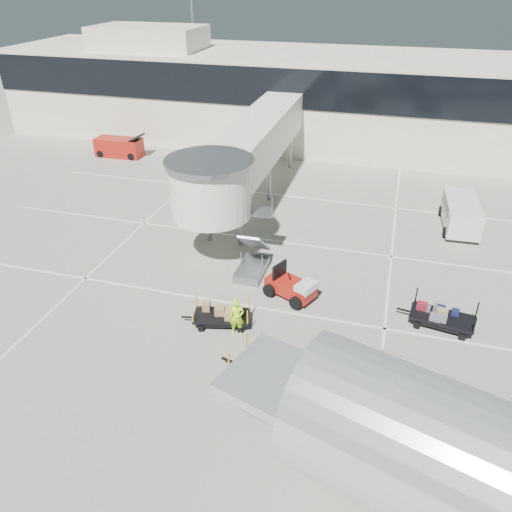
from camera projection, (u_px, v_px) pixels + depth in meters
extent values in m
plane|color=gray|center=(251.00, 333.00, 23.26)|extent=(140.00, 140.00, 0.00)
cube|color=silver|center=(262.00, 308.00, 24.92)|extent=(40.00, 0.15, 0.02)
cube|color=silver|center=(292.00, 243.00, 30.73)|extent=(40.00, 0.15, 0.02)
cube|color=silver|center=(312.00, 199.00, 36.54)|extent=(40.00, 0.15, 0.02)
cube|color=silver|center=(392.00, 248.00, 30.15)|extent=(0.15, 30.00, 0.02)
cube|color=silver|center=(151.00, 217.00, 33.90)|extent=(0.15, 30.00, 0.02)
cube|color=beige|center=(341.00, 100.00, 46.14)|extent=(64.00, 12.00, 8.00)
cube|color=black|center=(334.00, 92.00, 40.11)|extent=(64.00, 0.12, 3.20)
cube|color=beige|center=(149.00, 37.00, 46.17)|extent=(10.00, 6.00, 2.00)
cylinder|color=gray|center=(194.00, 47.00, 51.44)|extent=(0.36, 0.36, 15.00)
cube|color=silver|center=(256.00, 141.00, 34.48)|extent=(3.00, 18.00, 2.80)
cylinder|color=silver|center=(211.00, 190.00, 27.00)|extent=(4.40, 4.40, 3.00)
cylinder|color=gray|center=(209.00, 162.00, 26.20)|extent=(4.80, 4.80, 0.25)
cylinder|color=gray|center=(209.00, 219.00, 30.34)|extent=(0.28, 0.28, 2.90)
cylinder|color=gray|center=(240.00, 223.00, 29.87)|extent=(0.28, 0.28, 2.90)
cylinder|color=gray|center=(242.00, 178.00, 36.15)|extent=(0.28, 0.28, 2.90)
cylinder|color=gray|center=(269.00, 181.00, 35.68)|extent=(0.28, 0.28, 2.90)
cylinder|color=gray|center=(267.00, 149.00, 41.96)|extent=(0.28, 0.28, 2.90)
cylinder|color=gray|center=(290.00, 151.00, 41.49)|extent=(0.28, 0.28, 2.90)
cube|color=gray|center=(252.00, 269.00, 27.61)|extent=(1.40, 2.60, 0.50)
cube|color=gray|center=(255.00, 243.00, 27.43)|extent=(1.20, 2.60, 2.06)
cube|color=gray|center=(261.00, 212.00, 27.96)|extent=(1.40, 1.20, 0.12)
cube|color=#9A170E|center=(291.00, 287.00, 25.53)|extent=(2.83, 2.17, 0.64)
cube|color=silver|center=(306.00, 287.00, 24.78)|extent=(1.16, 1.37, 0.37)
cube|color=black|center=(279.00, 271.00, 25.62)|extent=(0.56, 1.02, 0.96)
cylinder|color=black|center=(269.00, 291.00, 25.67)|extent=(0.73, 0.52, 0.68)
cylinder|color=black|center=(285.00, 279.00, 26.58)|extent=(0.73, 0.52, 0.68)
cylinder|color=black|center=(296.00, 303.00, 24.72)|extent=(0.73, 0.52, 0.68)
cylinder|color=black|center=(312.00, 291.00, 25.63)|extent=(0.73, 0.52, 0.68)
cube|color=black|center=(442.00, 317.00, 23.42)|extent=(3.09, 1.91, 0.12)
cube|color=black|center=(442.00, 320.00, 23.50)|extent=(2.77, 1.65, 0.24)
cube|color=black|center=(404.00, 310.00, 24.15)|extent=(0.68, 0.19, 0.08)
cylinder|color=black|center=(417.00, 325.00, 23.47)|extent=(0.35, 0.19, 0.33)
cylinder|color=black|center=(421.00, 311.00, 24.48)|extent=(0.35, 0.19, 0.33)
cylinder|color=black|center=(462.00, 337.00, 22.72)|extent=(0.35, 0.19, 0.33)
cylinder|color=black|center=(465.00, 321.00, 23.73)|extent=(0.35, 0.19, 0.33)
cylinder|color=black|center=(411.00, 310.00, 23.20)|extent=(0.07, 0.07, 0.87)
cylinder|color=black|center=(416.00, 295.00, 24.22)|extent=(0.07, 0.07, 0.87)
cylinder|color=black|center=(475.00, 326.00, 22.18)|extent=(0.07, 0.07, 0.87)
cylinder|color=black|center=(477.00, 310.00, 23.19)|extent=(0.07, 0.07, 0.87)
cube|color=olive|center=(432.00, 306.00, 23.80)|extent=(0.48, 0.40, 0.38)
cube|color=olive|center=(435.00, 311.00, 23.48)|extent=(0.40, 0.33, 0.35)
cube|color=maroon|center=(435.00, 315.00, 23.27)|extent=(0.51, 0.39, 0.26)
cube|color=#13153B|center=(437.00, 308.00, 23.61)|extent=(0.43, 0.31, 0.38)
cube|color=#57585D|center=(467.00, 314.00, 23.30)|extent=(0.49, 0.42, 0.32)
cube|color=maroon|center=(447.00, 312.00, 23.34)|extent=(0.42, 0.37, 0.40)
cube|color=maroon|center=(429.00, 312.00, 23.37)|extent=(0.51, 0.42, 0.41)
cube|color=olive|center=(433.00, 307.00, 23.80)|extent=(0.43, 0.37, 0.29)
cube|color=black|center=(271.00, 374.00, 20.11)|extent=(3.46, 2.26, 0.13)
cube|color=black|center=(271.00, 377.00, 20.21)|extent=(3.10, 1.96, 0.27)
cube|color=black|center=(229.00, 361.00, 21.00)|extent=(0.74, 0.25, 0.08)
cylinder|color=black|center=(238.00, 383.00, 20.23)|extent=(0.39, 0.23, 0.36)
cylinder|color=black|center=(255.00, 362.00, 21.32)|extent=(0.39, 0.23, 0.36)
cylinder|color=black|center=(288.00, 403.00, 19.31)|extent=(0.39, 0.23, 0.36)
cylinder|color=black|center=(303.00, 379.00, 20.39)|extent=(0.39, 0.23, 0.36)
cylinder|color=#E19D0B|center=(229.00, 363.00, 19.96)|extent=(0.07, 0.07, 0.96)
cylinder|color=#E19D0B|center=(247.00, 343.00, 21.04)|extent=(0.07, 0.07, 0.96)
cylinder|color=#E19D0B|center=(299.00, 390.00, 18.69)|extent=(0.07, 0.07, 0.96)
cylinder|color=#E19D0B|center=(314.00, 367.00, 19.78)|extent=(0.07, 0.07, 0.96)
cube|color=#926946|center=(282.00, 380.00, 19.39)|extent=(0.64, 0.52, 0.52)
cube|color=#926946|center=(261.00, 371.00, 19.77)|extent=(0.66, 0.55, 0.55)
cube|color=#926946|center=(295.00, 376.00, 19.51)|extent=(0.57, 0.54, 0.57)
cube|color=#926946|center=(285.00, 382.00, 19.30)|extent=(0.76, 0.53, 0.44)
cube|color=#926946|center=(266.00, 364.00, 20.24)|extent=(0.71, 0.69, 0.39)
cube|color=#926946|center=(284.00, 383.00, 19.28)|extent=(0.65, 0.60, 0.45)
cube|color=black|center=(222.00, 316.00, 23.58)|extent=(2.86, 1.87, 0.11)
cube|color=black|center=(222.00, 319.00, 23.66)|extent=(2.56, 1.62, 0.22)
cube|color=black|center=(188.00, 317.00, 23.72)|extent=(0.62, 0.21, 0.07)
cylinder|color=black|center=(201.00, 329.00, 23.28)|extent=(0.32, 0.19, 0.30)
cylinder|color=black|center=(204.00, 313.00, 24.30)|extent=(0.32, 0.19, 0.30)
cylinder|color=black|center=(240.00, 330.00, 23.20)|extent=(0.32, 0.19, 0.30)
cylinder|color=black|center=(242.00, 315.00, 24.22)|extent=(0.32, 0.19, 0.30)
cylinder|color=#E19D0B|center=(193.00, 316.00, 22.92)|extent=(0.06, 0.06, 0.79)
cylinder|color=#E19D0B|center=(197.00, 301.00, 23.95)|extent=(0.06, 0.06, 0.79)
cylinder|color=#E19D0B|center=(247.00, 318.00, 22.81)|extent=(0.06, 0.06, 0.79)
cylinder|color=#E19D0B|center=(249.00, 303.00, 23.83)|extent=(0.06, 0.06, 0.79)
cube|color=#926946|center=(218.00, 313.00, 23.36)|extent=(0.45, 0.44, 0.42)
cube|color=#926946|center=(225.00, 314.00, 23.26)|extent=(0.63, 0.51, 0.41)
cube|color=#926946|center=(238.00, 313.00, 23.37)|extent=(0.61, 0.52, 0.35)
cube|color=#926946|center=(208.00, 307.00, 23.72)|extent=(0.62, 0.44, 0.43)
cube|color=#926946|center=(202.00, 313.00, 23.45)|extent=(0.45, 0.45, 0.31)
cube|color=#926946|center=(203.00, 308.00, 23.62)|extent=(0.54, 0.47, 0.46)
cube|color=#926946|center=(202.00, 315.00, 23.22)|extent=(0.53, 0.42, 0.40)
imported|color=#B1E317|center=(237.00, 317.00, 22.78)|extent=(0.77, 0.60, 1.88)
cube|color=silver|center=(461.00, 213.00, 32.02)|extent=(2.19, 4.95, 1.57)
cube|color=silver|center=(456.00, 203.00, 34.00)|extent=(1.90, 0.64, 0.91)
cube|color=black|center=(462.00, 206.00, 31.98)|extent=(2.13, 3.13, 0.63)
cylinder|color=black|center=(445.00, 233.00, 31.21)|extent=(0.27, 0.70, 0.69)
cylinder|color=black|center=(478.00, 236.00, 30.83)|extent=(0.27, 0.70, 0.69)
cylinder|color=black|center=(441.00, 211.00, 33.93)|extent=(0.27, 0.70, 0.69)
cylinder|color=black|center=(471.00, 214.00, 33.55)|extent=(0.27, 0.70, 0.69)
cube|color=#9A170E|center=(119.00, 147.00, 44.30)|extent=(4.10, 1.81, 1.60)
cube|color=black|center=(136.00, 138.00, 43.39)|extent=(1.06, 1.52, 0.57)
cylinder|color=black|center=(101.00, 154.00, 44.23)|extent=(0.65, 0.28, 0.64)
cylinder|color=black|center=(109.00, 149.00, 45.48)|extent=(0.65, 0.28, 0.64)
cylinder|color=black|center=(131.00, 157.00, 43.59)|extent=(0.65, 0.28, 0.64)
cylinder|color=black|center=(139.00, 151.00, 44.84)|extent=(0.65, 0.28, 0.64)
cube|color=silver|center=(392.00, 433.00, 14.27)|extent=(11.29, 6.20, 0.38)
cylinder|color=silver|center=(336.00, 444.00, 15.85)|extent=(3.87, 3.37, 2.50)
cube|color=silver|center=(339.00, 423.00, 15.35)|extent=(0.91, 0.52, 1.20)
cylinder|color=gray|center=(401.00, 509.00, 14.81)|extent=(0.30, 0.30, 1.74)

